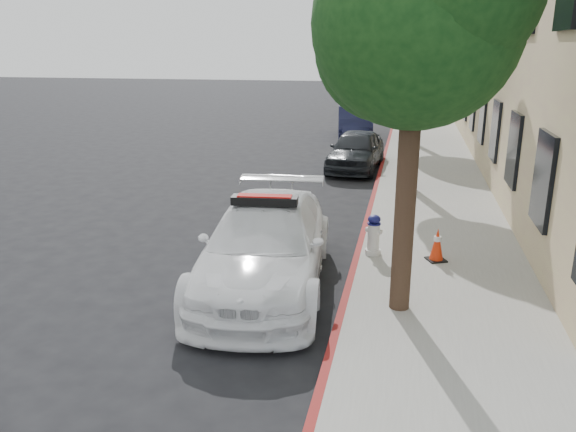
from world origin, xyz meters
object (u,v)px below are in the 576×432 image
Objects in this scene: parked_car_mid at (356,150)px; traffic_cone at (437,245)px; police_car at (265,245)px; parked_car_far at (354,122)px; fire_hydrant at (374,235)px.

traffic_cone is at bearing -70.31° from parked_car_mid.
parked_car_far is (-0.18, 16.94, -0.04)m from police_car.
parked_car_far is (-0.76, 7.05, 0.02)m from parked_car_mid.
parked_car_far reaches higher than fire_hydrant.
parked_car_mid is at bearing 105.33° from traffic_cone.
police_car reaches higher than parked_car_mid.
police_car is at bearing -97.18° from parked_car_far.
fire_hydrant is at bearing 175.50° from traffic_cone.
parked_car_mid is 7.09m from parked_car_far.
police_car is at bearing -89.02° from parked_car_mid.
parked_car_far reaches higher than traffic_cone.
police_car is 1.34× the size of parked_car_mid.
traffic_cone is at bearing 16.29° from fire_hydrant.
police_car reaches higher than fire_hydrant.
fire_hydrant is (1.73, 1.52, -0.20)m from police_car.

